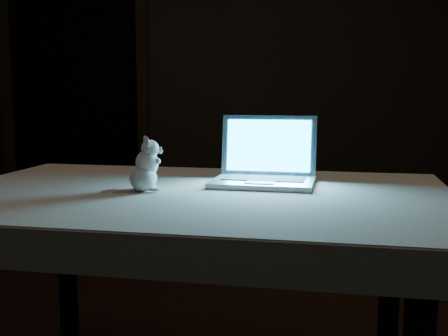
{
  "coord_description": "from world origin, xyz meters",
  "views": [
    {
      "loc": [
        -0.32,
        -1.74,
        1.1
      ],
      "look_at": [
        -0.19,
        -0.03,
        0.86
      ],
      "focal_mm": 45.0,
      "sensor_mm": 36.0,
      "label": 1
    }
  ],
  "objects": [
    {
      "name": "back_wall",
      "position": [
        0.0,
        2.5,
        1.3
      ],
      "size": [
        4.5,
        0.04,
        2.6
      ],
      "primitive_type": "cube",
      "color": "black",
      "rests_on": "ground"
    },
    {
      "name": "doorway",
      "position": [
        -1.1,
        2.5,
        1.06
      ],
      "size": [
        1.06,
        0.36,
        2.13
      ],
      "primitive_type": null,
      "color": "black",
      "rests_on": "back_wall"
    },
    {
      "name": "table",
      "position": [
        -0.29,
        -0.04,
        0.39
      ],
      "size": [
        1.67,
        1.31,
        0.78
      ],
      "primitive_type": null,
      "rotation": [
        0.0,
        0.0,
        -0.28
      ],
      "color": "black",
      "rests_on": "floor"
    },
    {
      "name": "tablecloth",
      "position": [
        -0.25,
        -0.01,
        0.74
      ],
      "size": [
        1.85,
        1.57,
        0.1
      ],
      "primitive_type": null,
      "rotation": [
        0.0,
        0.0,
        -0.39
      ],
      "color": "beige",
      "rests_on": "table"
    },
    {
      "name": "laptop",
      "position": [
        -0.06,
        0.06,
        0.9
      ],
      "size": [
        0.4,
        0.37,
        0.22
      ],
      "primitive_type": null,
      "rotation": [
        0.0,
        0.0,
        -0.29
      ],
      "color": "#A8A9AD",
      "rests_on": "tablecloth"
    },
    {
      "name": "plush_mouse",
      "position": [
        -0.44,
        -0.03,
        0.88
      ],
      "size": [
        0.17,
        0.17,
        0.17
      ],
      "primitive_type": null,
      "rotation": [
        0.0,
        0.0,
        -0.48
      ],
      "color": "white",
      "rests_on": "tablecloth"
    }
  ]
}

